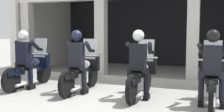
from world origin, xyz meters
The scene contains 11 objects.
ground_plane centered at (0.00, 3.00, 0.00)m, with size 80.00×80.00×0.00m, color #999993.
station_building centered at (0.27, 4.72, 2.05)m, with size 10.22×4.46×3.22m.
kerb_strip centered at (0.27, 1.97, 0.06)m, with size 9.72×0.24×0.12m, color #B7B5AD.
motorcycle_far_left centered at (-2.37, 0.10, 0.50)m, with size 0.62×2.04×1.35m.
police_officer_far_left centered at (-2.37, -0.19, 0.94)m, with size 0.63×0.61×1.58m.
motorcycle_center_left centered at (-0.79, 0.11, 0.50)m, with size 0.62×2.04×1.35m.
police_officer_center_left centered at (-0.79, -0.17, 0.94)m, with size 0.63×0.61×1.58m.
motorcycle_center_right centered at (0.79, 0.09, 0.50)m, with size 0.62×2.04×1.35m.
police_officer_center_right centered at (0.79, -0.20, 0.94)m, with size 0.63×0.61×1.58m.
motorcycle_far_right centered at (2.37, -0.04, 0.50)m, with size 0.62×2.04×1.35m.
police_officer_far_right centered at (2.37, -0.33, 0.94)m, with size 0.63×0.61×1.58m.
Camera 1 is at (2.40, -6.19, 1.54)m, focal length 43.78 mm.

